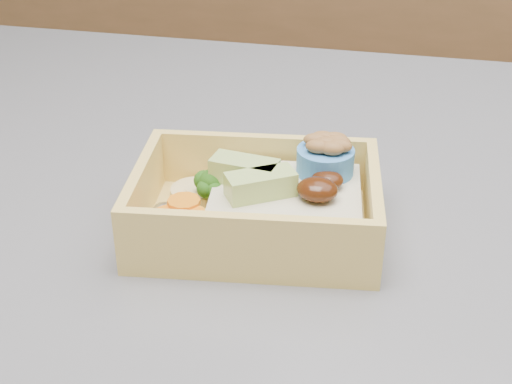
# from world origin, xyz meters

# --- Properties ---
(bento_box) EXTENTS (0.18, 0.14, 0.06)m
(bento_box) POSITION_xyz_m (0.04, -0.08, 0.94)
(bento_box) COLOR #E7C15F
(bento_box) RESTS_ON island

